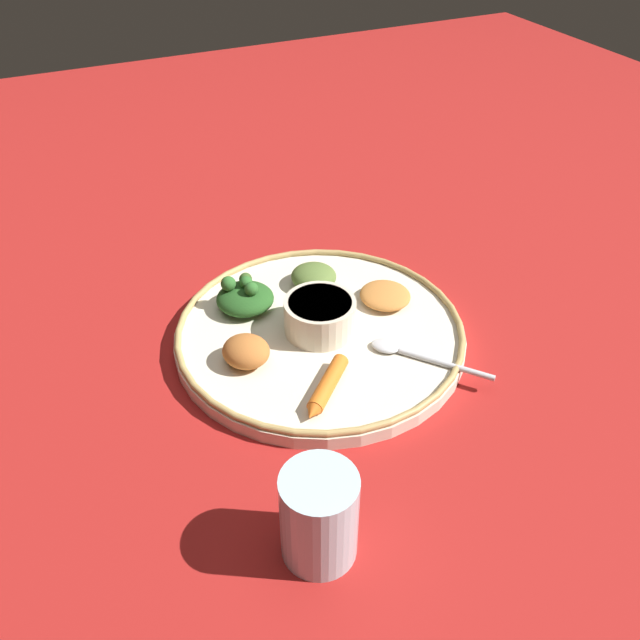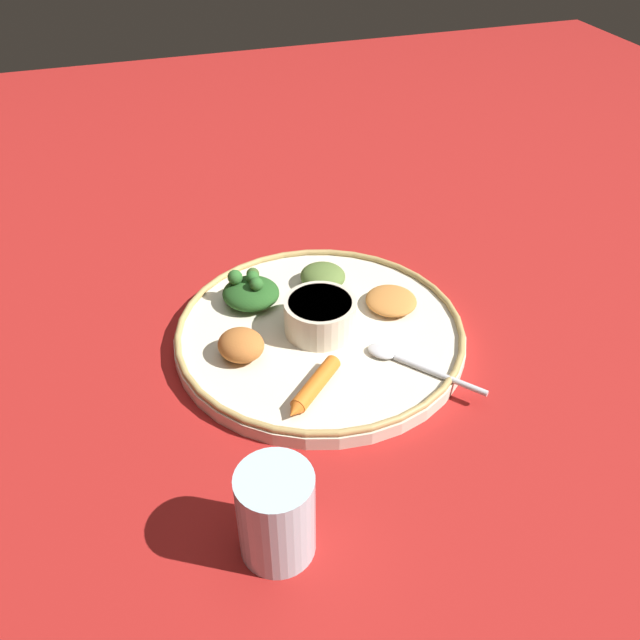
{
  "view_description": "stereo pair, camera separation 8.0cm",
  "coord_description": "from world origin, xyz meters",
  "px_view_note": "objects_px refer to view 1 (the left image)",
  "views": [
    {
      "loc": [
        0.26,
        0.57,
        0.53
      ],
      "look_at": [
        0.0,
        0.0,
        0.03
      ],
      "focal_mm": 37.25,
      "sensor_mm": 36.0,
      "label": 1
    },
    {
      "loc": [
        0.19,
        0.6,
        0.53
      ],
      "look_at": [
        0.0,
        0.0,
        0.03
      ],
      "focal_mm": 37.25,
      "sensor_mm": 36.0,
      "label": 2
    }
  ],
  "objects_px": {
    "spoon": "(411,354)",
    "carrot_near_spoon": "(326,387)",
    "greens_pile": "(245,297)",
    "drinking_glass": "(319,521)",
    "center_bowl": "(320,315)"
  },
  "relations": [
    {
      "from": "greens_pile",
      "to": "carrot_near_spoon",
      "type": "distance_m",
      "value": 0.18
    },
    {
      "from": "center_bowl",
      "to": "carrot_near_spoon",
      "type": "xyz_separation_m",
      "value": [
        0.04,
        0.1,
        -0.01
      ]
    },
    {
      "from": "center_bowl",
      "to": "greens_pile",
      "type": "xyz_separation_m",
      "value": [
        0.07,
        -0.08,
        -0.01
      ]
    },
    {
      "from": "carrot_near_spoon",
      "to": "center_bowl",
      "type": "bearing_deg",
      "value": -111.44
    },
    {
      "from": "drinking_glass",
      "to": "carrot_near_spoon",
      "type": "bearing_deg",
      "value": -117.42
    },
    {
      "from": "spoon",
      "to": "greens_pile",
      "type": "distance_m",
      "value": 0.22
    },
    {
      "from": "center_bowl",
      "to": "drinking_glass",
      "type": "relative_size",
      "value": 0.92
    },
    {
      "from": "greens_pile",
      "to": "drinking_glass",
      "type": "height_order",
      "value": "drinking_glass"
    },
    {
      "from": "greens_pile",
      "to": "drinking_glass",
      "type": "relative_size",
      "value": 1.04
    },
    {
      "from": "center_bowl",
      "to": "carrot_near_spoon",
      "type": "height_order",
      "value": "center_bowl"
    },
    {
      "from": "carrot_near_spoon",
      "to": "drinking_glass",
      "type": "height_order",
      "value": "drinking_glass"
    },
    {
      "from": "greens_pile",
      "to": "carrot_near_spoon",
      "type": "bearing_deg",
      "value": 98.42
    },
    {
      "from": "greens_pile",
      "to": "drinking_glass",
      "type": "distance_m",
      "value": 0.35
    },
    {
      "from": "spoon",
      "to": "carrot_near_spoon",
      "type": "relative_size",
      "value": 1.5
    },
    {
      "from": "center_bowl",
      "to": "spoon",
      "type": "height_order",
      "value": "center_bowl"
    }
  ]
}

